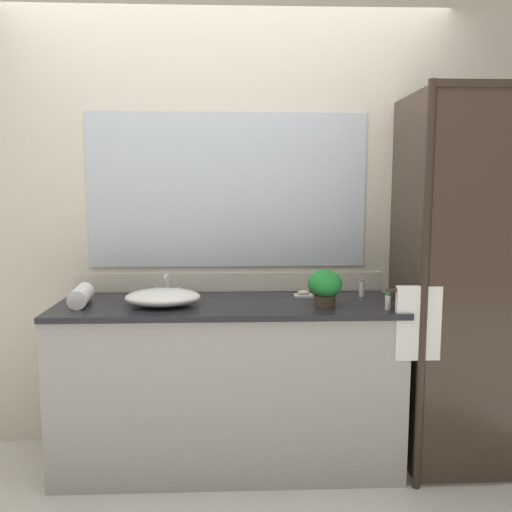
# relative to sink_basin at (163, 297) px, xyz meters

# --- Properties ---
(ground_plane) EXTENTS (8.00, 8.00, 0.00)m
(ground_plane) POSITION_rel_sink_basin_xyz_m (0.33, 0.04, -0.94)
(ground_plane) COLOR silver
(wall_back_with_mirror) EXTENTS (4.40, 0.06, 2.60)m
(wall_back_with_mirror) POSITION_rel_sink_basin_xyz_m (0.33, 0.38, 0.36)
(wall_back_with_mirror) COLOR beige
(wall_back_with_mirror) RESTS_ON ground_plane
(vanity_cabinet) EXTENTS (1.80, 0.58, 0.90)m
(vanity_cabinet) POSITION_rel_sink_basin_xyz_m (0.33, 0.05, -0.49)
(vanity_cabinet) COLOR #9E9993
(vanity_cabinet) RESTS_ON ground_plane
(shower_enclosure) EXTENTS (1.20, 0.59, 2.00)m
(shower_enclosure) POSITION_rel_sink_basin_xyz_m (1.61, -0.15, 0.08)
(shower_enclosure) COLOR #2D2319
(shower_enclosure) RESTS_ON ground_plane
(sink_basin) EXTENTS (0.39, 0.30, 0.08)m
(sink_basin) POSITION_rel_sink_basin_xyz_m (0.00, 0.00, 0.00)
(sink_basin) COLOR white
(sink_basin) RESTS_ON vanity_cabinet
(faucet) EXTENTS (0.17, 0.12, 0.14)m
(faucet) POSITION_rel_sink_basin_xyz_m (-0.00, 0.19, 0.00)
(faucet) COLOR silver
(faucet) RESTS_ON vanity_cabinet
(potted_plant) EXTENTS (0.18, 0.18, 0.19)m
(potted_plant) POSITION_rel_sink_basin_xyz_m (0.83, -0.04, 0.06)
(potted_plant) COLOR #473828
(potted_plant) RESTS_ON vanity_cabinet
(soap_dish) EXTENTS (0.10, 0.07, 0.04)m
(soap_dish) POSITION_rel_sink_basin_xyz_m (0.75, 0.19, -0.03)
(soap_dish) COLOR silver
(soap_dish) RESTS_ON vanity_cabinet
(amenity_bottle_conditioner) EXTENTS (0.03, 0.03, 0.10)m
(amenity_bottle_conditioner) POSITION_rel_sink_basin_xyz_m (1.08, 0.18, 0.00)
(amenity_bottle_conditioner) COLOR silver
(amenity_bottle_conditioner) RESTS_ON vanity_cabinet
(amenity_bottle_shampoo) EXTENTS (0.03, 0.03, 0.09)m
(amenity_bottle_shampoo) POSITION_rel_sink_basin_xyz_m (1.14, -0.14, -0.00)
(amenity_bottle_shampoo) COLOR silver
(amenity_bottle_shampoo) RESTS_ON vanity_cabinet
(rolled_towel_near_edge) EXTENTS (0.12, 0.27, 0.10)m
(rolled_towel_near_edge) POSITION_rel_sink_basin_xyz_m (-0.43, 0.03, 0.01)
(rolled_towel_near_edge) COLOR white
(rolled_towel_near_edge) RESTS_ON vanity_cabinet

